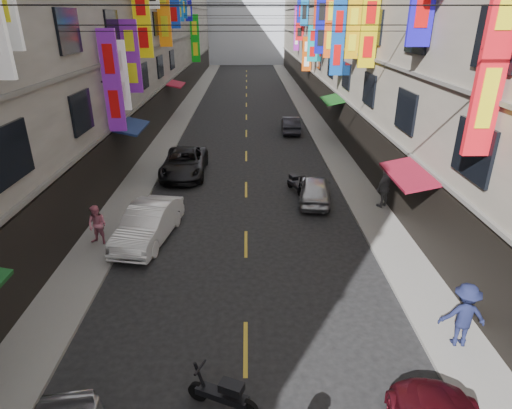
{
  "coord_description": "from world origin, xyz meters",
  "views": [
    {
      "loc": [
        0.11,
        2.64,
        8.54
      ],
      "look_at": [
        0.29,
        11.77,
        4.51
      ],
      "focal_mm": 30.0,
      "sensor_mm": 36.0,
      "label": 1
    }
  ],
  "objects_px": {
    "car_left_far": "(184,163)",
    "pedestrian_rnear": "(464,315)",
    "scooter_crossing": "(223,394)",
    "car_right_mid": "(315,189)",
    "pedestrian_lfar": "(97,225)",
    "scooter_far_right": "(295,184)",
    "car_left_mid": "(148,224)",
    "pedestrian_rfar": "(385,188)",
    "car_right_far": "(291,124)"
  },
  "relations": [
    {
      "from": "car_right_mid",
      "to": "pedestrian_lfar",
      "type": "xyz_separation_m",
      "value": [
        -9.32,
        -4.37,
        0.29
      ]
    },
    {
      "from": "scooter_far_right",
      "to": "car_left_far",
      "type": "xyz_separation_m",
      "value": [
        -6.17,
        2.79,
        0.29
      ]
    },
    {
      "from": "scooter_crossing",
      "to": "scooter_far_right",
      "type": "xyz_separation_m",
      "value": [
        3.1,
        13.65,
        0.0
      ]
    },
    {
      "from": "scooter_far_right",
      "to": "car_left_far",
      "type": "height_order",
      "value": "car_left_far"
    },
    {
      "from": "car_left_mid",
      "to": "car_right_far",
      "type": "bearing_deg",
      "value": 77.06
    },
    {
      "from": "scooter_far_right",
      "to": "car_left_mid",
      "type": "height_order",
      "value": "car_left_mid"
    },
    {
      "from": "car_right_mid",
      "to": "pedestrian_rnear",
      "type": "distance_m",
      "value": 10.68
    },
    {
      "from": "car_left_far",
      "to": "scooter_crossing",
      "type": "bearing_deg",
      "value": -79.89
    },
    {
      "from": "car_left_far",
      "to": "pedestrian_lfar",
      "type": "distance_m",
      "value": 8.8
    },
    {
      "from": "scooter_crossing",
      "to": "pedestrian_lfar",
      "type": "height_order",
      "value": "pedestrian_lfar"
    },
    {
      "from": "pedestrian_lfar",
      "to": "pedestrian_rfar",
      "type": "xyz_separation_m",
      "value": [
        12.5,
        3.44,
        0.14
      ]
    },
    {
      "from": "car_left_mid",
      "to": "car_right_mid",
      "type": "relative_size",
      "value": 1.2
    },
    {
      "from": "car_left_far",
      "to": "pedestrian_rfar",
      "type": "bearing_deg",
      "value": -26.87
    },
    {
      "from": "car_right_far",
      "to": "pedestrian_rnear",
      "type": "bearing_deg",
      "value": 97.55
    },
    {
      "from": "car_right_mid",
      "to": "car_left_far",
      "type": "bearing_deg",
      "value": -22.66
    },
    {
      "from": "scooter_crossing",
      "to": "pedestrian_rnear",
      "type": "bearing_deg",
      "value": -49.59
    },
    {
      "from": "car_left_mid",
      "to": "car_left_far",
      "type": "relative_size",
      "value": 0.87
    },
    {
      "from": "pedestrian_rnear",
      "to": "pedestrian_rfar",
      "type": "relative_size",
      "value": 1.0
    },
    {
      "from": "scooter_crossing",
      "to": "pedestrian_rnear",
      "type": "distance_m",
      "value": 6.79
    },
    {
      "from": "pedestrian_lfar",
      "to": "pedestrian_rfar",
      "type": "bearing_deg",
      "value": 33.01
    },
    {
      "from": "pedestrian_rnear",
      "to": "pedestrian_rfar",
      "type": "distance_m",
      "value": 9.46
    },
    {
      "from": "car_right_far",
      "to": "pedestrian_rfar",
      "type": "distance_m",
      "value": 15.19
    },
    {
      "from": "scooter_crossing",
      "to": "pedestrian_rfar",
      "type": "relative_size",
      "value": 0.88
    },
    {
      "from": "scooter_far_right",
      "to": "car_right_far",
      "type": "xyz_separation_m",
      "value": [
        0.96,
        12.61,
        0.2
      ]
    },
    {
      "from": "car_right_far",
      "to": "pedestrian_rfar",
      "type": "xyz_separation_m",
      "value": [
        3.05,
        -14.87,
        0.44
      ]
    },
    {
      "from": "car_left_mid",
      "to": "pedestrian_rfar",
      "type": "distance_m",
      "value": 11.01
    },
    {
      "from": "car_right_far",
      "to": "pedestrian_lfar",
      "type": "distance_m",
      "value": 20.61
    },
    {
      "from": "car_left_mid",
      "to": "car_right_far",
      "type": "height_order",
      "value": "car_left_mid"
    },
    {
      "from": "car_left_far",
      "to": "pedestrian_rnear",
      "type": "height_order",
      "value": "pedestrian_rnear"
    },
    {
      "from": "scooter_crossing",
      "to": "scooter_far_right",
      "type": "bearing_deg",
      "value": 10.8
    },
    {
      "from": "scooter_far_right",
      "to": "car_left_far",
      "type": "relative_size",
      "value": 0.33
    },
    {
      "from": "scooter_crossing",
      "to": "car_left_far",
      "type": "xyz_separation_m",
      "value": [
        -3.08,
        16.45,
        0.29
      ]
    },
    {
      "from": "scooter_crossing",
      "to": "car_right_mid",
      "type": "xyz_separation_m",
      "value": [
        3.94,
        12.32,
        0.21
      ]
    },
    {
      "from": "car_left_far",
      "to": "pedestrian_rnear",
      "type": "xyz_separation_m",
      "value": [
        9.54,
        -14.49,
        0.36
      ]
    },
    {
      "from": "scooter_crossing",
      "to": "car_right_mid",
      "type": "distance_m",
      "value": 12.94
    },
    {
      "from": "scooter_crossing",
      "to": "pedestrian_rnear",
      "type": "height_order",
      "value": "pedestrian_rnear"
    },
    {
      "from": "car_right_mid",
      "to": "scooter_crossing",
      "type": "bearing_deg",
      "value": 80.08
    },
    {
      "from": "scooter_crossing",
      "to": "car_left_far",
      "type": "relative_size",
      "value": 0.32
    },
    {
      "from": "car_right_mid",
      "to": "pedestrian_lfar",
      "type": "relative_size",
      "value": 2.32
    },
    {
      "from": "car_left_mid",
      "to": "pedestrian_rnear",
      "type": "relative_size",
      "value": 2.37
    },
    {
      "from": "car_right_mid",
      "to": "pedestrian_rfar",
      "type": "distance_m",
      "value": 3.34
    },
    {
      "from": "pedestrian_rnear",
      "to": "pedestrian_lfar",
      "type": "bearing_deg",
      "value": -21.52
    },
    {
      "from": "car_left_mid",
      "to": "pedestrian_rnear",
      "type": "height_order",
      "value": "pedestrian_rnear"
    },
    {
      "from": "pedestrian_lfar",
      "to": "car_left_mid",
      "type": "bearing_deg",
      "value": 31.75
    },
    {
      "from": "car_left_mid",
      "to": "pedestrian_rnear",
      "type": "bearing_deg",
      "value": -23.04
    },
    {
      "from": "car_left_far",
      "to": "pedestrian_rfar",
      "type": "relative_size",
      "value": 2.72
    },
    {
      "from": "pedestrian_rnear",
      "to": "car_right_far",
      "type": "bearing_deg",
      "value": -79.03
    },
    {
      "from": "car_left_mid",
      "to": "car_right_mid",
      "type": "bearing_deg",
      "value": 37.65
    },
    {
      "from": "scooter_crossing",
      "to": "pedestrian_rnear",
      "type": "xyz_separation_m",
      "value": [
        6.47,
        1.96,
        0.64
      ]
    },
    {
      "from": "pedestrian_rnear",
      "to": "scooter_crossing",
      "type": "bearing_deg",
      "value": 22.14
    }
  ]
}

